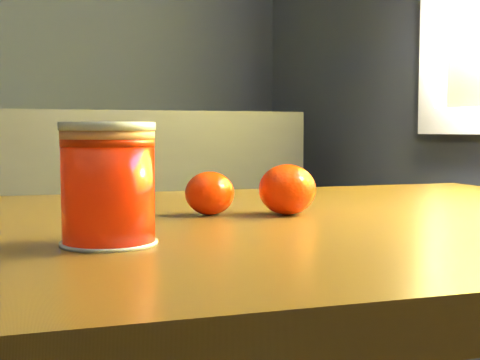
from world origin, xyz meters
name	(u,v)px	position (x,y,z in m)	size (l,w,h in m)	color
table	(261,305)	(1.00, 0.13, 0.66)	(1.04, 0.76, 0.75)	brown
juice_glass	(108,185)	(0.82, 0.03, 0.80)	(0.08, 0.08, 0.10)	red
orange_front	(287,190)	(1.05, 0.15, 0.78)	(0.07, 0.07, 0.06)	#FF3405
orange_back	(210,193)	(0.96, 0.18, 0.78)	(0.06, 0.06, 0.05)	#FF3405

